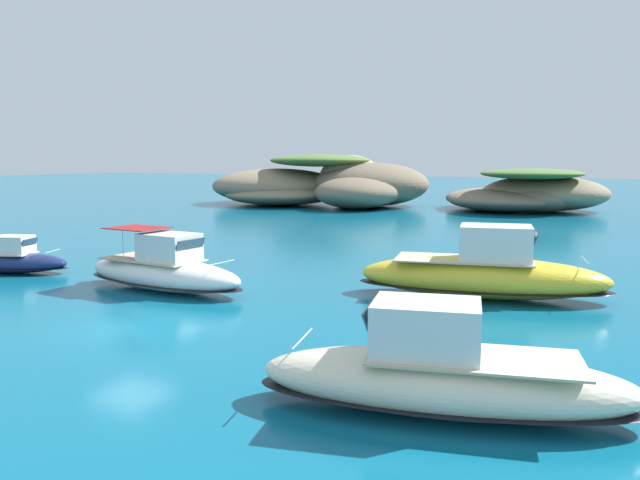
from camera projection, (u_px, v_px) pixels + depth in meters
The scene contains 8 objects.
ground_plane at pixel (131, 328), 22.00m from camera, with size 400.00×400.00×0.00m, color #0C5B7A.
islet_large at pixel (321, 185), 81.65m from camera, with size 33.72×23.13×6.66m.
islet_small at pixel (523, 195), 72.79m from camera, with size 22.73×20.48×4.99m.
motorboat_cream at pixel (442, 376), 14.56m from camera, with size 9.37×4.70×2.65m.
motorboat_yellow at pixel (483, 274), 26.75m from camera, with size 11.14×5.29×3.15m.
motorboat_white at pixel (164, 271), 28.34m from camera, with size 9.09×3.27×2.80m.
motorboat_navy at pixel (9, 260), 32.74m from camera, with size 6.94×4.13×1.97m.
channel_buoy at pixel (163, 262), 34.34m from camera, with size 0.56×0.56×1.48m.
Camera 1 is at (15.66, -16.07, 5.92)m, focal length 34.90 mm.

